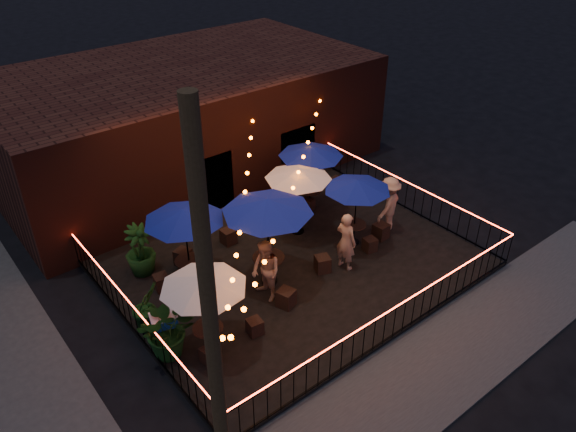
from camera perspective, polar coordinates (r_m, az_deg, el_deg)
name	(u,v)px	position (r m, az deg, el deg)	size (l,w,h in m)	color
ground	(338,301)	(15.81, 5.09, -8.61)	(110.00, 110.00, 0.00)	black
patio	(293,265)	(16.91, 0.47, -4.98)	(10.00, 8.00, 0.15)	black
sidewalk	(431,371)	(14.32, 14.29, -14.98)	(18.00, 2.50, 0.05)	#403D3B
brick_building	(183,117)	(22.34, -10.66, 9.86)	(14.00, 8.00, 4.00)	#3A170F
utility_pole	(212,334)	(9.14, -7.76, -11.82)	(0.26, 0.26, 8.00)	#352815
fence_front	(394,322)	(14.39, 10.74, -10.58)	(10.00, 0.04, 1.04)	black
fence_left	(136,322)	(14.64, -15.17, -10.39)	(0.04, 8.00, 1.04)	black
fence_right	(406,196)	(19.61, 11.91, 2.04)	(0.04, 8.00, 1.04)	black
festoon_lights	(270,211)	(14.82, -1.79, 0.52)	(10.02, 8.72, 1.32)	#ED4E01
cafe_table_0	(203,283)	(12.98, -8.61, -6.76)	(2.50, 2.50, 2.26)	black
cafe_table_1	(184,216)	(15.14, -10.55, -0.01)	(2.48, 2.48, 2.42)	black
cafe_table_2	(267,207)	(14.77, -2.11, 0.95)	(2.49, 2.49, 2.73)	black
cafe_table_3	(298,175)	(17.17, 1.05, 4.24)	(2.19, 2.19, 2.30)	black
cafe_table_4	(357,186)	(16.78, 7.06, 3.08)	(2.60, 2.60, 2.24)	black
cafe_table_5	(311,152)	(18.44, 2.34, 6.53)	(2.32, 2.32, 2.37)	black
bistro_chair_0	(209,355)	(13.92, -8.01, -13.79)	(0.36, 0.36, 0.42)	black
bistro_chair_1	(255,327)	(14.49, -3.40, -11.16)	(0.36, 0.36, 0.43)	black
bistro_chair_2	(162,282)	(16.17, -12.72, -6.58)	(0.39, 0.39, 0.46)	black
bistro_chair_3	(183,257)	(16.97, -10.61, -4.12)	(0.42, 0.42, 0.50)	black
bistro_chair_4	(286,298)	(15.23, -0.20, -8.33)	(0.43, 0.43, 0.50)	black
bistro_chair_5	(322,264)	(16.46, 3.52, -4.88)	(0.41, 0.41, 0.49)	black
bistro_chair_6	(228,236)	(17.68, -6.08, -2.07)	(0.41, 0.41, 0.48)	black
bistro_chair_7	(280,210)	(18.97, -0.84, 0.60)	(0.34, 0.34, 0.40)	black
bistro_chair_8	(370,245)	(17.44, 8.31, -2.89)	(0.36, 0.36, 0.43)	black
bistro_chair_9	(381,231)	(18.05, 9.41, -1.52)	(0.42, 0.42, 0.50)	black
bistro_chair_10	(308,205)	(19.24, 2.04, 1.14)	(0.38, 0.38, 0.45)	black
bistro_chair_11	(336,184)	(20.54, 4.91, 3.26)	(0.40, 0.40, 0.48)	black
patron_a	(346,241)	(16.26, 5.91, -2.57)	(0.67, 0.44, 1.84)	#E2A890
patron_b	(266,271)	(15.08, -2.27, -5.62)	(0.88, 0.69, 1.82)	tan
patron_c	(389,205)	(18.12, 10.18, 1.14)	(1.22, 0.70, 1.89)	#DAA48D
potted_shrub_a	(168,329)	(13.90, -12.07, -11.19)	(1.38, 1.19, 1.53)	#0D380F
potted_shrub_b	(146,306)	(14.76, -14.19, -8.85)	(0.76, 0.62, 1.39)	#10370B
potted_shrub_c	(140,250)	(16.62, -14.82, -3.37)	(0.87, 0.87, 1.55)	#0E380D
cooler	(165,328)	(14.44, -12.38, -11.04)	(0.75, 0.62, 0.86)	#0A34A3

